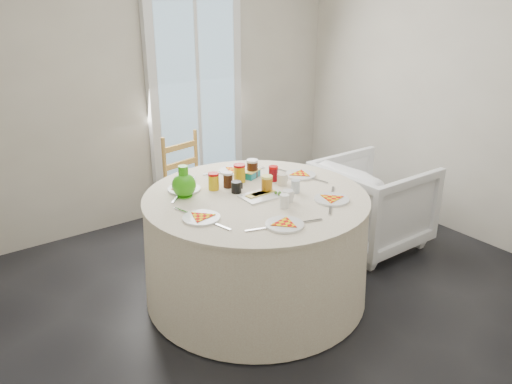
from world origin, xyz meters
TOP-DOWN VIEW (x-y plane):
  - floor at (0.00, 0.00)m, footprint 4.00×4.00m
  - wall_back at (0.00, 2.00)m, footprint 4.00×0.02m
  - wall_right at (2.00, 0.00)m, footprint 0.02×4.00m
  - glass_door at (0.40, 1.95)m, footprint 1.00×0.08m
  - table at (-0.11, 0.27)m, footprint 1.59×1.59m
  - wooden_chair at (0.01, 1.37)m, footprint 0.48×0.47m
  - armchair at (1.15, 0.31)m, footprint 0.76×0.81m
  - place_settings at (-0.11, 0.27)m, footprint 1.57×1.57m
  - jar_cluster at (-0.08, 0.48)m, footprint 0.57×0.43m
  - butter_tub at (0.06, 0.59)m, footprint 0.17×0.15m
  - green_pitcher at (-0.52, 0.54)m, footprint 0.20×0.20m
  - cheese_platter at (-0.09, 0.23)m, footprint 0.30×0.20m
  - mugs_glasses at (-0.02, 0.27)m, footprint 0.56×0.56m

SIDE VIEW (x-z plane):
  - floor at x=0.00m, z-range 0.00..0.00m
  - table at x=-0.11m, z-range -0.03..0.78m
  - armchair at x=1.15m, z-range -0.03..0.81m
  - wooden_chair at x=0.01m, z-range 0.00..0.94m
  - place_settings at x=-0.11m, z-range 0.76..0.78m
  - cheese_platter at x=-0.09m, z-range 0.75..0.79m
  - butter_tub at x=0.06m, z-range 0.76..0.81m
  - mugs_glasses at x=-0.02m, z-range 0.76..0.86m
  - jar_cluster at x=-0.08m, z-range 0.75..0.89m
  - green_pitcher at x=-0.52m, z-range 0.76..0.98m
  - glass_door at x=0.40m, z-range 0.00..2.10m
  - wall_back at x=0.00m, z-range 0.00..2.60m
  - wall_right at x=2.00m, z-range 0.00..2.60m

